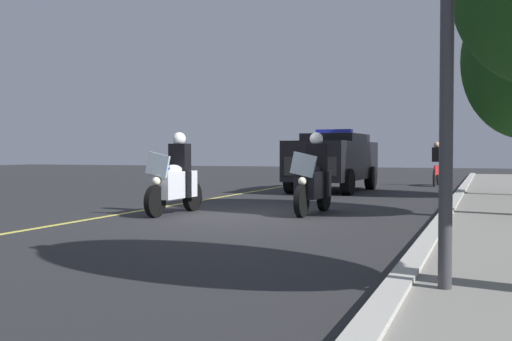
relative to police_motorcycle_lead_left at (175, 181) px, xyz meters
name	(u,v)px	position (x,y,z in m)	size (l,w,h in m)	color
ground_plane	(240,216)	(-0.11, 1.43, -0.70)	(80.00, 80.00, 0.00)	#28282B
curb_strip	(443,220)	(-0.11, 5.39, -0.62)	(48.00, 0.24, 0.15)	#B7B5AD
lane_stripe_center	(135,212)	(-0.11, -1.05, -0.70)	(48.00, 0.12, 0.01)	#E0D14C
police_motorcycle_lead_left	(175,181)	(0.00, 0.00, 0.00)	(2.14, 0.59, 1.72)	black
police_motorcycle_lead_right	(314,181)	(-1.05, 2.71, 0.00)	(2.14, 0.59, 1.72)	black
police_suv	(333,159)	(-8.44, 1.36, 0.37)	(4.99, 2.26, 2.05)	black
cyclist_background	(436,164)	(-13.01, 4.30, 0.14)	(1.76, 0.33, 1.69)	black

